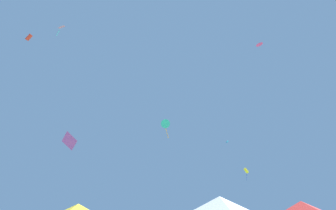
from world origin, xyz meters
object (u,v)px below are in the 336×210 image
(canopy_tent_white, at_px, (221,205))
(kite_yellow_box, at_px, (246,171))
(kite_cyan_diamond, at_px, (227,142))
(kite_pink_diamond, at_px, (61,27))
(kite_purple_diamond, at_px, (70,141))
(kite_red_box, at_px, (29,37))
(kite_magenta_delta, at_px, (259,44))
(canopy_tent_red, at_px, (304,210))
(kite_cyan_delta, at_px, (165,124))

(canopy_tent_white, height_order, kite_yellow_box, kite_yellow_box)
(kite_cyan_diamond, relative_size, kite_pink_diamond, 0.33)
(kite_cyan_diamond, bearing_deg, kite_yellow_box, -98.15)
(kite_purple_diamond, bearing_deg, kite_red_box, -171.14)
(kite_magenta_delta, bearing_deg, kite_red_box, -169.56)
(canopy_tent_white, distance_m, kite_pink_diamond, 26.31)
(kite_magenta_delta, distance_m, kite_purple_diamond, 22.51)
(kite_cyan_diamond, xyz_separation_m, kite_purple_diamond, (-17.69, -22.47, -8.98))
(kite_yellow_box, bearing_deg, canopy_tent_red, -95.64)
(canopy_tent_red, bearing_deg, kite_magenta_delta, 34.14)
(canopy_tent_red, relative_size, kite_purple_diamond, 3.58)
(kite_cyan_diamond, height_order, kite_cyan_delta, kite_cyan_delta)
(canopy_tent_white, height_order, kite_magenta_delta, kite_magenta_delta)
(kite_yellow_box, xyz_separation_m, kite_cyan_delta, (-10.19, 3.53, 8.35))
(kite_pink_diamond, bearing_deg, kite_cyan_delta, 45.53)
(kite_pink_diamond, relative_size, kite_cyan_delta, 0.62)
(canopy_tent_white, xyz_separation_m, kite_red_box, (-16.20, -3.80, 13.17))
(canopy_tent_red, height_order, kite_purple_diamond, kite_purple_diamond)
(kite_red_box, relative_size, kite_magenta_delta, 0.59)
(kite_red_box, height_order, kite_magenta_delta, kite_magenta_delta)
(canopy_tent_white, xyz_separation_m, kite_yellow_box, (6.04, 9.65, 4.68))
(kite_purple_diamond, bearing_deg, kite_cyan_diamond, 51.78)
(kite_purple_diamond, height_order, kite_cyan_delta, kite_cyan_delta)
(canopy_tent_red, xyz_separation_m, kite_red_box, (-21.19, -2.75, 13.53))
(kite_red_box, bearing_deg, kite_cyan_delta, 54.64)
(kite_magenta_delta, bearing_deg, kite_pink_diamond, -178.61)
(kite_magenta_delta, xyz_separation_m, kite_yellow_box, (-1.28, 9.12, -12.61))
(kite_cyan_diamond, height_order, kite_pink_diamond, kite_pink_diamond)
(kite_cyan_delta, bearing_deg, kite_magenta_delta, -47.81)
(kite_red_box, relative_size, kite_purple_diamond, 0.69)
(kite_red_box, relative_size, kite_cyan_delta, 0.21)
(kite_magenta_delta, xyz_separation_m, kite_cyan_delta, (-11.47, 12.65, -4.27))
(kite_purple_diamond, distance_m, kite_cyan_delta, 19.58)
(kite_cyan_diamond, xyz_separation_m, kite_yellow_box, (-1.43, -9.95, -7.90))
(kite_red_box, distance_m, kite_cyan_delta, 20.83)
(kite_magenta_delta, distance_m, kite_cyan_delta, 17.60)
(kite_cyan_diamond, relative_size, kite_purple_diamond, 0.67)
(kite_red_box, bearing_deg, kite_pink_diamond, 104.25)
(kite_pink_diamond, bearing_deg, kite_cyan_diamond, 38.61)
(kite_pink_diamond, bearing_deg, canopy_tent_white, 0.20)
(kite_red_box, bearing_deg, canopy_tent_red, 7.40)
(kite_pink_diamond, distance_m, kite_cyan_delta, 19.81)
(kite_pink_diamond, height_order, kite_cyan_delta, kite_pink_diamond)
(kite_red_box, distance_m, kite_cyan_diamond, 33.29)
(canopy_tent_red, relative_size, kite_red_box, 5.16)
(kite_cyan_diamond, xyz_separation_m, kite_pink_diamond, (-24.62, -19.66, 7.38))
(canopy_tent_red, bearing_deg, kite_pink_diamond, 177.45)
(kite_red_box, height_order, kite_cyan_diamond, kite_red_box)
(canopy_tent_red, bearing_deg, canopy_tent_white, 168.16)
(canopy_tent_white, relative_size, kite_magenta_delta, 3.45)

